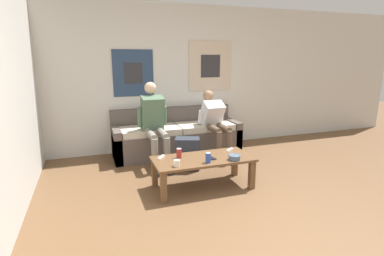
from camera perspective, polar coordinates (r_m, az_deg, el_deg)
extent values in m
plane|color=brown|center=(3.26, 13.21, -17.48)|extent=(18.00, 18.00, 0.00)
cube|color=silver|center=(5.46, -2.69, 9.42)|extent=(10.00, 0.05, 2.55)
cube|color=navy|center=(5.25, -11.12, 10.21)|extent=(0.68, 0.01, 0.78)
cube|color=#2D2D33|center=(5.24, -11.11, 10.21)|extent=(0.31, 0.01, 0.35)
cube|color=beige|center=(5.63, 3.53, 11.68)|extent=(0.84, 0.01, 0.90)
cube|color=#2D2D33|center=(5.62, 3.55, 11.68)|extent=(0.38, 0.01, 0.41)
cube|color=#564C47|center=(5.47, -3.79, 0.00)|extent=(2.18, 0.13, 0.78)
cube|color=#564C47|center=(5.18, -2.66, -2.83)|extent=(2.18, 0.60, 0.42)
cube|color=#564C47|center=(4.98, -14.10, -3.19)|extent=(0.12, 0.60, 0.54)
cube|color=#564C47|center=(5.54, 7.59, -1.22)|extent=(0.12, 0.60, 0.54)
cube|color=beige|center=(5.00, -8.01, -0.49)|extent=(0.95, 0.56, 0.10)
cube|color=beige|center=(5.27, 2.36, 0.35)|extent=(0.95, 0.56, 0.10)
cube|color=brown|center=(3.83, 2.10, -5.92)|extent=(1.27, 0.58, 0.03)
cube|color=brown|center=(3.96, -7.14, -8.47)|extent=(0.07, 0.07, 0.37)
cube|color=brown|center=(4.33, 8.12, -6.54)|extent=(0.07, 0.07, 0.37)
cube|color=brown|center=(3.53, -5.44, -11.21)|extent=(0.07, 0.07, 0.37)
cube|color=brown|center=(3.95, 11.32, -8.71)|extent=(0.07, 0.07, 0.37)
cylinder|color=gray|center=(4.52, -7.81, -1.31)|extent=(0.11, 0.47, 0.11)
cylinder|color=gray|center=(4.37, -7.08, -5.15)|extent=(0.10, 0.10, 0.49)
cube|color=#232328|center=(4.39, -6.79, -8.46)|extent=(0.11, 0.25, 0.05)
cylinder|color=gray|center=(4.56, -5.59, -1.12)|extent=(0.11, 0.47, 0.11)
cylinder|color=gray|center=(4.41, -4.79, -4.92)|extent=(0.10, 0.10, 0.49)
cube|color=#232328|center=(4.43, -4.49, -8.21)|extent=(0.11, 0.25, 0.05)
cube|color=#4C6B51|center=(4.76, -7.58, 2.74)|extent=(0.35, 0.34, 0.58)
sphere|color=beige|center=(4.80, -7.96, 7.59)|extent=(0.19, 0.19, 0.19)
cylinder|color=#4C6B51|center=(4.74, -9.87, 2.07)|extent=(0.08, 0.11, 0.31)
cylinder|color=#4C6B51|center=(4.82, -5.32, 2.39)|extent=(0.08, 0.11, 0.31)
cylinder|color=brown|center=(4.86, 4.16, -0.19)|extent=(0.11, 0.40, 0.11)
cylinder|color=brown|center=(4.75, 5.07, -3.60)|extent=(0.10, 0.10, 0.49)
cube|color=#232328|center=(4.76, 5.36, -6.65)|extent=(0.11, 0.25, 0.05)
cylinder|color=brown|center=(4.93, 6.08, -0.03)|extent=(0.11, 0.40, 0.11)
cylinder|color=brown|center=(4.82, 7.02, -3.38)|extent=(0.10, 0.10, 0.49)
cube|color=#232328|center=(4.84, 7.31, -6.38)|extent=(0.11, 0.25, 0.05)
cube|color=silver|center=(5.12, 3.77, 2.67)|extent=(0.37, 0.42, 0.48)
sphere|color=#9E7556|center=(5.23, 3.11, 6.22)|extent=(0.18, 0.18, 0.18)
cylinder|color=silver|center=(5.08, 1.66, 2.11)|extent=(0.08, 0.14, 0.25)
cylinder|color=silver|center=(5.23, 5.63, 2.38)|extent=(0.08, 0.14, 0.25)
cube|color=#282D38|center=(4.51, -0.87, -4.88)|extent=(0.42, 0.34, 0.48)
cube|color=#282D38|center=(4.44, -0.90, -6.62)|extent=(0.26, 0.16, 0.22)
cylinder|color=#475B75|center=(3.79, 8.08, -5.57)|extent=(0.15, 0.15, 0.06)
torus|color=#475B75|center=(3.78, 8.09, -5.19)|extent=(0.15, 0.15, 0.02)
cylinder|color=silver|center=(3.54, -2.92, -6.69)|extent=(0.07, 0.07, 0.08)
cylinder|color=black|center=(3.52, -2.93, -5.99)|extent=(0.00, 0.00, 0.01)
cylinder|color=#28479E|center=(3.65, 3.09, -5.68)|extent=(0.07, 0.07, 0.12)
cylinder|color=silver|center=(3.63, 3.11, -4.75)|extent=(0.06, 0.06, 0.00)
cylinder|color=maroon|center=(3.81, -2.49, -4.83)|extent=(0.07, 0.07, 0.12)
cylinder|color=silver|center=(3.79, -2.50, -3.94)|extent=(0.06, 0.06, 0.00)
cube|color=white|center=(3.83, -5.89, -5.55)|extent=(0.12, 0.13, 0.02)
cylinder|color=#333842|center=(3.86, -5.68, -5.21)|extent=(0.01, 0.01, 0.00)
cube|color=white|center=(4.14, 7.20, -4.15)|extent=(0.14, 0.11, 0.02)
cylinder|color=#333842|center=(4.16, 7.42, -3.85)|extent=(0.01, 0.01, 0.00)
cube|color=black|center=(3.81, 3.74, -5.73)|extent=(0.09, 0.15, 0.01)
cube|color=black|center=(3.81, 3.74, -5.64)|extent=(0.08, 0.13, 0.00)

